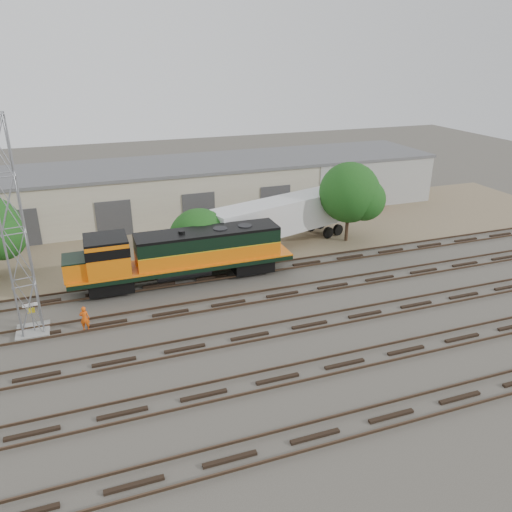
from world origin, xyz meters
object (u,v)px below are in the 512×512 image
object	(u,v)px
worker	(85,318)
semi_trailer	(284,217)
signal_tower	(14,235)
locomotive	(179,254)

from	to	relation	value
worker	semi_trailer	distance (m)	19.66
signal_tower	semi_trailer	size ratio (longest dim) A/B	0.94
worker	semi_trailer	bearing A→B (deg)	-139.40
worker	semi_trailer	world-z (taller)	semi_trailer
signal_tower	semi_trailer	xyz separation A→B (m)	(20.28, 8.57, -3.74)
signal_tower	semi_trailer	distance (m)	22.33
locomotive	signal_tower	xyz separation A→B (m)	(-10.03, -3.96, 4.11)
signal_tower	worker	size ratio (longest dim) A/B	8.06
locomotive	signal_tower	bearing A→B (deg)	-158.48
worker	locomotive	bearing A→B (deg)	-133.66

